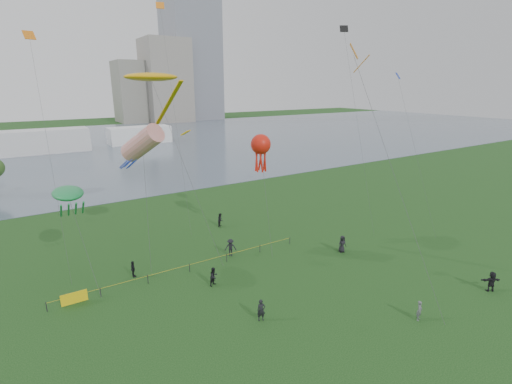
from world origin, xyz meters
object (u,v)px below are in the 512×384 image
kite_stingray (152,78)px  kite_octopus (261,145)px  fence (123,284)px  kite_flyer (419,311)px

kite_stingray → kite_octopus: size_ratio=1.49×
fence → kite_flyer: kite_flyer is taller
fence → kite_stingray: size_ratio=1.31×
kite_flyer → kite_octopus: size_ratio=0.13×
fence → kite_octopus: size_ratio=1.96×
fence → kite_octopus: bearing=7.3°
fence → kite_flyer: bearing=-42.5°
fence → kite_flyer: (17.83, -16.36, 0.23)m
kite_stingray → kite_octopus: 12.55m
kite_flyer → kite_octopus: (-2.36, 18.33, 10.33)m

